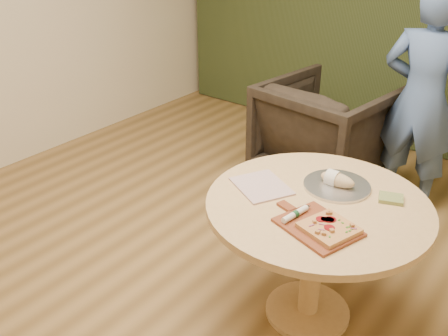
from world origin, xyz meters
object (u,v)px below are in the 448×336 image
bread_roll (336,179)px  armchair (326,128)px  pedestal_table (316,225)px  serving_tray (337,186)px  flatbread_pizza (329,228)px  person_standing (422,101)px  pizza_paddle (316,226)px  cutlery_roll (295,214)px

bread_roll → armchair: size_ratio=0.20×
pedestal_table → serving_tray: serving_tray is taller
pedestal_table → flatbread_pizza: flatbread_pizza is taller
bread_roll → flatbread_pizza: bearing=-67.3°
pedestal_table → serving_tray: 0.25m
flatbread_pizza → armchair: size_ratio=0.29×
pedestal_table → armchair: (-0.70, 1.49, -0.13)m
person_standing → serving_tray: bearing=89.4°
bread_roll → person_standing: person_standing is taller
flatbread_pizza → armchair: bearing=117.1°
pedestal_table → pizza_paddle: size_ratio=2.43×
flatbread_pizza → armchair: armchair is taller
pizza_paddle → flatbread_pizza: (0.06, -0.00, 0.02)m
pizza_paddle → person_standing: bearing=111.2°
cutlery_roll → person_standing: person_standing is taller
bread_roll → person_standing: 1.37m
serving_tray → armchair: bearing=118.7°
bread_roll → pizza_paddle: bearing=-75.2°
flatbread_pizza → person_standing: bearing=95.9°
serving_tray → bread_roll: size_ratio=1.84×
cutlery_roll → armchair: armchair is taller
pedestal_table → bread_roll: 0.27m
pedestal_table → armchair: bearing=115.3°
armchair → person_standing: 0.78m
bread_roll → armchair: bearing=118.4°
flatbread_pizza → cutlery_roll: size_ratio=1.38×
bread_roll → serving_tray: bearing=0.0°
armchair → bread_roll: bearing=125.6°
flatbread_pizza → cutlery_roll: flatbread_pizza is taller
pizza_paddle → armchair: 1.90m
person_standing → armchair: bearing=4.9°
person_standing → flatbread_pizza: bearing=94.4°
pedestal_table → cutlery_roll: (-0.01, -0.21, 0.17)m
serving_tray → bread_roll: bread_roll is taller
armchair → flatbread_pizza: bearing=124.3°
flatbread_pizza → bread_roll: 0.45m
flatbread_pizza → cutlery_roll: (-0.18, 0.00, 0.00)m
serving_tray → person_standing: bearing=90.9°
serving_tray → bread_roll: (-0.01, 0.00, 0.04)m
pedestal_table → person_standing: person_standing is taller
flatbread_pizza → pizza_paddle: bearing=177.9°
cutlery_roll → bread_roll: bread_roll is taller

